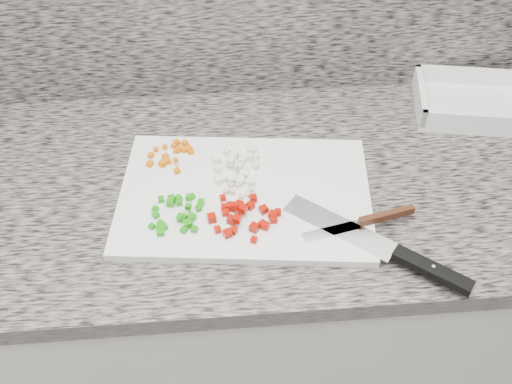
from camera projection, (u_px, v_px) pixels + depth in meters
cabinet at (243, 305)px, 1.50m from camera, size 3.92×0.62×0.86m
countertop at (240, 185)px, 1.17m from camera, size 3.96×0.64×0.04m
cutting_board at (245, 195)px, 1.11m from camera, size 0.52×0.38×0.02m
carrot_pile at (172, 154)px, 1.17m from camera, size 0.10×0.10×0.02m
onion_pile at (238, 165)px, 1.15m from camera, size 0.10×0.11×0.02m
green_pepper_pile at (178, 214)px, 1.06m from camera, size 0.10×0.10×0.02m
red_pepper_pile at (244, 215)px, 1.05m from camera, size 0.14×0.12×0.02m
garlic_pile at (238, 191)px, 1.10m from camera, size 0.06×0.04×0.01m
chef_knife at (399, 254)px, 0.99m from camera, size 0.30×0.25×0.02m
paring_knife at (373, 219)px, 1.05m from camera, size 0.22×0.06×0.02m
tray at (473, 103)px, 1.30m from camera, size 0.29×0.23×0.05m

